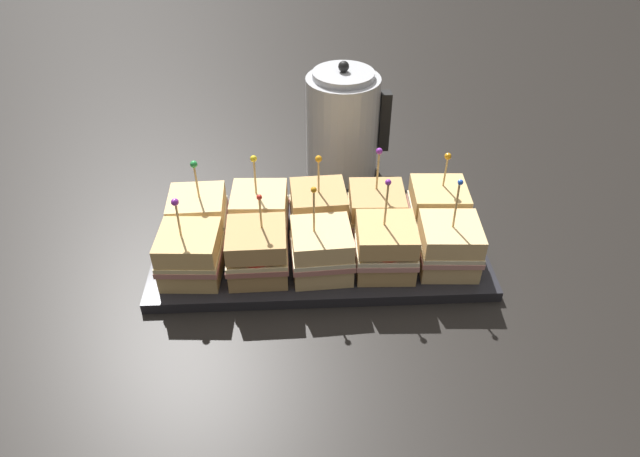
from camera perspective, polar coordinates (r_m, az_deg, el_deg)
ground_plane at (r=0.95m, az=-0.00°, el=-2.93°), size 6.00×6.00×0.00m
serving_platter at (r=0.95m, az=-0.00°, el=-2.52°), size 0.54×0.23×0.02m
sandwich_front_far_left at (r=0.89m, az=-12.83°, el=-2.55°), size 0.10×0.10×0.14m
sandwich_front_left at (r=0.88m, az=-6.27°, el=-2.37°), size 0.10×0.10×0.14m
sandwich_front_center at (r=0.88m, az=-0.00°, el=-2.25°), size 0.10×0.10×0.16m
sandwich_front_right at (r=0.88m, az=6.56°, el=-1.91°), size 0.10×0.10×0.16m
sandwich_front_far_right at (r=0.91m, az=12.75°, el=-1.70°), size 0.10×0.10×0.16m
sandwich_back_far_left at (r=0.97m, az=-12.06°, el=1.22°), size 0.10×0.10×0.15m
sandwich_back_left at (r=0.95m, az=-6.02°, el=1.47°), size 0.10×0.10×0.15m
sandwich_back_center at (r=0.95m, az=-0.07°, el=1.74°), size 0.10×0.10×0.15m
sandwich_back_right at (r=0.96m, az=5.65°, el=1.73°), size 0.10×0.10×0.16m
sandwich_back_far_right at (r=0.98m, az=11.67°, el=1.95°), size 0.10×0.10×0.15m
kettle_steel at (r=1.12m, az=2.29°, el=10.33°), size 0.16×0.14×0.23m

